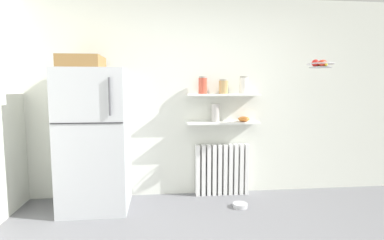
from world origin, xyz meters
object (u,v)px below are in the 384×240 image
at_px(storage_jar_1, 223,87).
at_px(storage_jar_2, 244,85).
at_px(shelf_bowl, 244,119).
at_px(storage_jar_0, 203,85).
at_px(radiator, 222,169).
at_px(hanging_fruit_basket, 320,64).
at_px(pet_food_bowl, 240,205).
at_px(refrigerator, 95,137).
at_px(vase, 215,113).

distance_m(storage_jar_1, storage_jar_2, 0.27).
distance_m(storage_jar_1, shelf_bowl, 0.51).
bearing_deg(storage_jar_2, storage_jar_0, -180.00).
xyz_separation_m(radiator, hanging_fruit_basket, (1.07, -0.45, 1.37)).
height_order(radiator, storage_jar_0, storage_jar_0).
bearing_deg(radiator, storage_jar_1, -90.00).
distance_m(storage_jar_2, pet_food_bowl, 1.52).
bearing_deg(shelf_bowl, radiator, 173.85).
bearing_deg(storage_jar_1, refrigerator, -171.31).
bearing_deg(pet_food_bowl, hanging_fruit_basket, 1.00).
bearing_deg(storage_jar_0, vase, 0.00).
relative_size(storage_jar_1, shelf_bowl, 1.25).
bearing_deg(shelf_bowl, pet_food_bowl, -109.13).
height_order(radiator, storage_jar_1, storage_jar_1).
bearing_deg(vase, hanging_fruit_basket, -19.85).
height_order(storage_jar_1, storage_jar_2, storage_jar_2).
xyz_separation_m(shelf_bowl, pet_food_bowl, (-0.15, -0.44, -1.00)).
bearing_deg(shelf_bowl, refrigerator, -172.59).
height_order(storage_jar_0, hanging_fruit_basket, hanging_fruit_basket).
xyz_separation_m(storage_jar_2, pet_food_bowl, (-0.15, -0.44, -1.44)).
distance_m(radiator, hanging_fruit_basket, 1.80).
bearing_deg(storage_jar_2, storage_jar_1, 180.00).
height_order(storage_jar_0, storage_jar_2, storage_jar_2).
bearing_deg(storage_jar_0, storage_jar_2, 0.00).
bearing_deg(shelf_bowl, storage_jar_1, 180.00).
distance_m(radiator, vase, 0.78).
relative_size(storage_jar_0, vase, 0.94).
height_order(storage_jar_1, vase, storage_jar_1).
bearing_deg(storage_jar_2, hanging_fruit_basket, -27.89).
relative_size(refrigerator, pet_food_bowl, 10.10).
height_order(vase, shelf_bowl, vase).
xyz_separation_m(radiator, shelf_bowl, (0.28, -0.03, 0.68)).
height_order(shelf_bowl, pet_food_bowl, shelf_bowl).
xyz_separation_m(storage_jar_2, shelf_bowl, (0.01, 0.00, -0.44)).
bearing_deg(refrigerator, storage_jar_0, 10.44).
bearing_deg(hanging_fruit_basket, vase, 160.15).
distance_m(storage_jar_0, storage_jar_1, 0.27).
height_order(radiator, hanging_fruit_basket, hanging_fruit_basket).
bearing_deg(pet_food_bowl, radiator, 104.91).
relative_size(radiator, storage_jar_0, 3.21).
distance_m(refrigerator, vase, 1.53).
xyz_separation_m(vase, pet_food_bowl, (0.23, -0.44, -1.08)).
distance_m(shelf_bowl, pet_food_bowl, 1.10).
distance_m(refrigerator, radiator, 1.70).
height_order(radiator, storage_jar_2, storage_jar_2).
distance_m(radiator, shelf_bowl, 0.74).
relative_size(radiator, storage_jar_2, 3.15).
bearing_deg(vase, shelf_bowl, 0.00).
xyz_separation_m(refrigerator, storage_jar_2, (1.86, 0.24, 0.61)).
xyz_separation_m(radiator, storage_jar_1, (0.00, -0.03, 1.11)).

